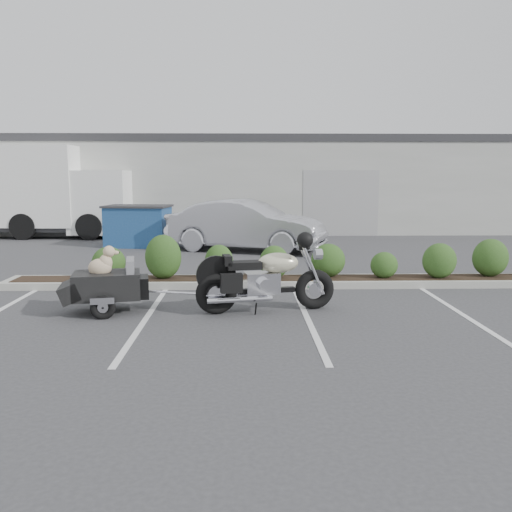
{
  "coord_description": "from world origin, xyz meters",
  "views": [
    {
      "loc": [
        0.13,
        -9.42,
        2.36
      ],
      "look_at": [
        0.39,
        1.47,
        0.75
      ],
      "focal_mm": 38.0,
      "sensor_mm": 36.0,
      "label": 1
    }
  ],
  "objects_px": {
    "pet_trailer": "(106,284)",
    "dumpster": "(138,226)",
    "sedan": "(246,225)",
    "motorcycle": "(266,280)",
    "delivery_truck": "(40,194)"
  },
  "relations": [
    {
      "from": "motorcycle",
      "to": "delivery_truck",
      "type": "bearing_deg",
      "value": 113.38
    },
    {
      "from": "motorcycle",
      "to": "sedan",
      "type": "xyz_separation_m",
      "value": [
        -0.31,
        7.84,
        0.25
      ]
    },
    {
      "from": "delivery_truck",
      "to": "dumpster",
      "type": "bearing_deg",
      "value": -32.49
    },
    {
      "from": "pet_trailer",
      "to": "dumpster",
      "type": "distance_m",
      "value": 9.14
    },
    {
      "from": "sedan",
      "to": "dumpster",
      "type": "distance_m",
      "value": 3.85
    },
    {
      "from": "sedan",
      "to": "motorcycle",
      "type": "bearing_deg",
      "value": -158.22
    },
    {
      "from": "pet_trailer",
      "to": "dumpster",
      "type": "xyz_separation_m",
      "value": [
        -1.16,
        9.07,
        0.2
      ]
    },
    {
      "from": "motorcycle",
      "to": "pet_trailer",
      "type": "xyz_separation_m",
      "value": [
        -2.79,
        0.02,
        -0.07
      ]
    },
    {
      "from": "motorcycle",
      "to": "dumpster",
      "type": "bearing_deg",
      "value": 102.66
    },
    {
      "from": "sedan",
      "to": "delivery_truck",
      "type": "relative_size",
      "value": 0.64
    },
    {
      "from": "dumpster",
      "to": "delivery_truck",
      "type": "relative_size",
      "value": 0.29
    },
    {
      "from": "pet_trailer",
      "to": "sedan",
      "type": "height_order",
      "value": "sedan"
    },
    {
      "from": "motorcycle",
      "to": "sedan",
      "type": "height_order",
      "value": "sedan"
    },
    {
      "from": "motorcycle",
      "to": "delivery_truck",
      "type": "height_order",
      "value": "delivery_truck"
    },
    {
      "from": "dumpster",
      "to": "motorcycle",
      "type": "bearing_deg",
      "value": -59.6
    }
  ]
}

